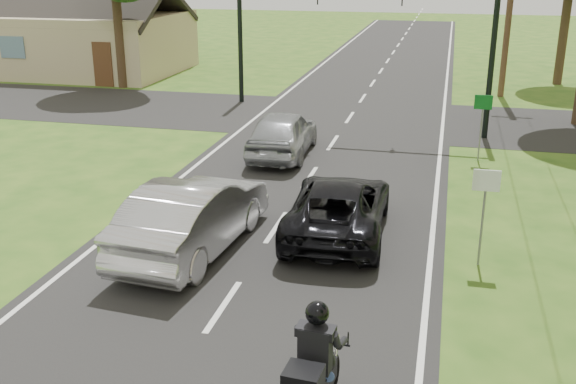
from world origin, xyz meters
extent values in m
plane|color=#2A5116|center=(0.00, 0.00, 0.00)|extent=(140.00, 140.00, 0.00)
cube|color=black|center=(0.00, 10.00, 0.01)|extent=(8.00, 100.00, 0.01)
cube|color=black|center=(0.00, 16.00, 0.01)|extent=(60.00, 7.00, 0.01)
torus|color=black|center=(2.42, -2.20, 0.35)|extent=(0.21, 0.71, 0.70)
cube|color=black|center=(2.36, -2.89, 0.67)|extent=(0.38, 1.03, 0.32)
sphere|color=black|center=(2.38, -2.63, 0.86)|extent=(0.36, 0.36, 0.36)
cylinder|color=black|center=(2.40, -2.42, 1.06)|extent=(0.66, 0.09, 0.04)
cube|color=black|center=(2.30, -3.58, 1.18)|extent=(0.50, 0.46, 0.34)
cube|color=black|center=(2.35, -3.05, 1.32)|extent=(0.44, 0.27, 0.64)
sphere|color=black|center=(2.36, -2.98, 1.82)|extent=(0.32, 0.32, 0.32)
imported|color=black|center=(1.51, 4.00, 0.67)|extent=(2.38, 4.83, 1.32)
imported|color=#BCBBC1|center=(-1.45, 2.30, 0.83)|extent=(2.15, 5.10, 1.64)
imported|color=#9C9FA3|center=(-1.34, 10.09, 0.77)|extent=(1.93, 4.48, 1.51)
cylinder|color=black|center=(5.20, 14.00, 3.00)|extent=(0.20, 0.20, 6.00)
cylinder|color=black|center=(-5.20, 18.00, 3.00)|extent=(0.20, 0.20, 6.00)
cylinder|color=slate|center=(4.70, 3.00, 1.00)|extent=(0.05, 0.05, 2.00)
cube|color=silver|center=(4.70, 2.97, 1.90)|extent=(0.55, 0.04, 0.45)
cylinder|color=slate|center=(4.90, 11.00, 1.00)|extent=(0.05, 0.05, 2.00)
cube|color=#0C591E|center=(4.90, 10.97, 1.90)|extent=(0.55, 0.04, 0.45)
cylinder|color=#332316|center=(9.20, 26.00, 3.22)|extent=(0.44, 0.44, 6.44)
cylinder|color=#332316|center=(-12.00, 20.00, 3.08)|extent=(0.44, 0.44, 6.16)
cylinder|color=#332316|center=(-14.00, 30.00, 3.36)|extent=(0.44, 0.44, 6.72)
cube|color=tan|center=(-16.00, 24.00, 1.60)|extent=(10.00, 8.00, 3.20)
cube|color=black|center=(-16.00, 22.00, 3.70)|extent=(10.20, 4.00, 2.29)
cube|color=black|center=(-16.00, 26.00, 3.70)|extent=(10.20, 4.00, 2.29)
camera|label=1|loc=(3.79, -10.60, 6.23)|focal=42.00mm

